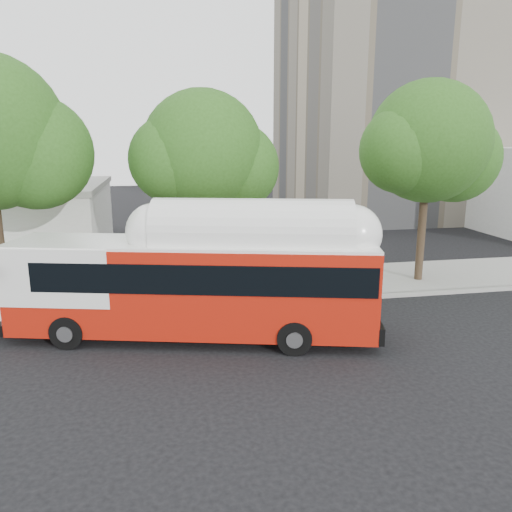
{
  "coord_description": "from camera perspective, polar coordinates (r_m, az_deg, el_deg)",
  "views": [
    {
      "loc": [
        -2.77,
        -15.02,
        6.58
      ],
      "look_at": [
        0.68,
        3.0,
        2.28
      ],
      "focal_mm": 35.0,
      "sensor_mm": 36.0,
      "label": 1
    }
  ],
  "objects": [
    {
      "name": "ground",
      "position": [
        16.63,
        -0.35,
        -10.11
      ],
      "size": [
        120.0,
        120.0,
        0.0
      ],
      "primitive_type": "plane",
      "color": "black",
      "rests_on": "ground"
    },
    {
      "name": "transit_bus",
      "position": [
        16.76,
        -6.91,
        -3.54
      ],
      "size": [
        13.04,
        5.5,
        3.81
      ],
      "rotation": [
        0.0,
        0.0,
        -0.25
      ],
      "color": "#B01A0C",
      "rests_on": "ground"
    },
    {
      "name": "red_curb_segment",
      "position": [
        20.01,
        -10.95,
        -6.01
      ],
      "size": [
        10.0,
        0.32,
        0.16
      ],
      "primitive_type": "cube",
      "color": "maroon",
      "rests_on": "ground"
    },
    {
      "name": "street_tree_left",
      "position": [
        21.37,
        -27.09,
        11.86
      ],
      "size": [
        6.67,
        5.8,
        9.74
      ],
      "color": "#2D2116",
      "rests_on": "ground"
    },
    {
      "name": "apartment_tower",
      "position": [
        49.03,
        16.2,
        25.74
      ],
      "size": [
        18.0,
        18.0,
        37.0
      ],
      "color": "tan",
      "rests_on": "ground"
    },
    {
      "name": "curb_strip",
      "position": [
        20.2,
        -2.38,
        -5.6
      ],
      "size": [
        60.0,
        0.3,
        0.15
      ],
      "primitive_type": "cube",
      "color": "gray",
      "rests_on": "ground"
    },
    {
      "name": "sidewalk",
      "position": [
        22.65,
        -3.35,
        -3.51
      ],
      "size": [
        60.0,
        5.0,
        0.15
      ],
      "primitive_type": "cube",
      "color": "gray",
      "rests_on": "ground"
    },
    {
      "name": "street_tree_mid",
      "position": [
        21.2,
        -5.03,
        11.33
      ],
      "size": [
        5.75,
        5.0,
        8.62
      ],
      "color": "#2D2116",
      "rests_on": "ground"
    },
    {
      "name": "street_tree_right",
      "position": [
        24.19,
        19.92,
        11.67
      ],
      "size": [
        6.21,
        5.4,
        9.18
      ],
      "color": "#2D2116",
      "rests_on": "ground"
    }
  ]
}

